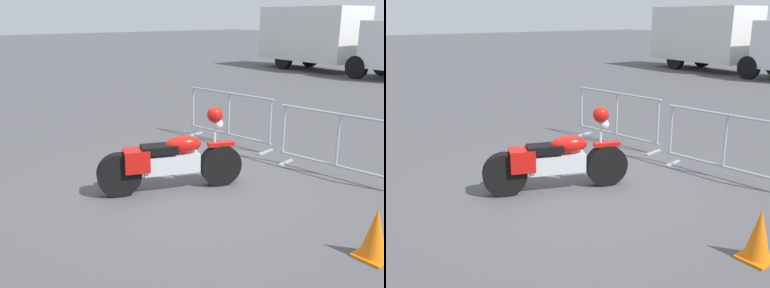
% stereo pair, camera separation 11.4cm
% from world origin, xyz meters
% --- Properties ---
extents(ground_plane, '(120.00, 120.00, 0.00)m').
position_xyz_m(ground_plane, '(0.00, 0.00, 0.00)').
color(ground_plane, '#4C4C4F').
extents(motorcycle, '(1.03, 2.10, 1.25)m').
position_xyz_m(motorcycle, '(-0.07, -0.31, 0.48)').
color(motorcycle, black).
rests_on(motorcycle, ground).
extents(crowd_barrier_near, '(2.10, 0.67, 1.07)m').
position_xyz_m(crowd_barrier_near, '(-1.33, 2.09, 0.55)').
color(crowd_barrier_near, '#9EA0A5').
rests_on(crowd_barrier_near, ground).
extents(crowd_barrier_far, '(2.10, 0.67, 1.07)m').
position_xyz_m(crowd_barrier_far, '(1.18, 2.09, 0.55)').
color(crowd_barrier_far, '#9EA0A5').
rests_on(crowd_barrier_far, ground).
extents(box_truck, '(7.88, 2.97, 2.98)m').
position_xyz_m(box_truck, '(-7.23, 14.15, 1.64)').
color(box_truck, silver).
rests_on(box_truck, ground).
extents(parked_car_black, '(2.30, 4.41, 1.43)m').
position_xyz_m(parked_car_black, '(-10.53, 20.60, 0.72)').
color(parked_car_black, black).
rests_on(parked_car_black, ground).
extents(parked_car_green, '(2.17, 4.16, 1.35)m').
position_xyz_m(parked_car_green, '(-7.73, 20.73, 0.68)').
color(parked_car_green, '#236B38').
rests_on(parked_car_green, ground).
extents(traffic_cone, '(0.34, 0.34, 0.59)m').
position_xyz_m(traffic_cone, '(2.85, 0.25, 0.29)').
color(traffic_cone, orange).
rests_on(traffic_cone, ground).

